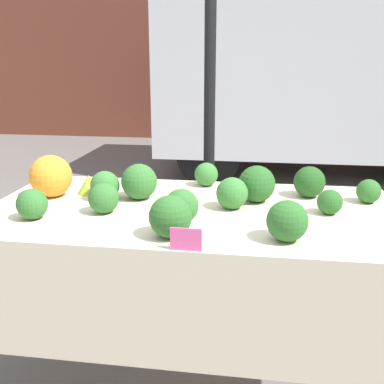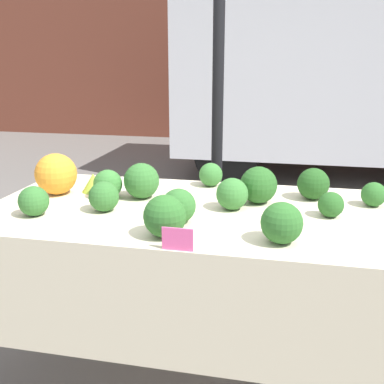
# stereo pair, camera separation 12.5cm
# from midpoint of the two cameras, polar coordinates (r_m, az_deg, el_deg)

# --- Properties ---
(ground_plane) EXTENTS (40.00, 40.00, 0.00)m
(ground_plane) POSITION_cam_midpoint_polar(r_m,az_deg,el_deg) (2.54, -1.52, -21.45)
(ground_plane) COLOR slate
(tent_pole) EXTENTS (0.07, 0.07, 2.26)m
(tent_pole) POSITION_cam_midpoint_polar(r_m,az_deg,el_deg) (2.83, 0.93, 7.77)
(tent_pole) COLOR black
(tent_pole) RESTS_ON ground_plane
(parked_truck) EXTENTS (4.49, 2.18, 2.27)m
(parked_truck) POSITION_cam_midpoint_polar(r_m,az_deg,el_deg) (6.52, 14.97, 12.99)
(parked_truck) COLOR silver
(parked_truck) RESTS_ON ground_plane
(market_table) EXTENTS (1.94, 1.00, 0.89)m
(market_table) POSITION_cam_midpoint_polar(r_m,az_deg,el_deg) (2.08, -2.02, -5.37)
(market_table) COLOR beige
(market_table) RESTS_ON ground_plane
(orange_cauliflower) EXTENTS (0.21, 0.21, 0.21)m
(orange_cauliflower) POSITION_cam_midpoint_polar(r_m,az_deg,el_deg) (2.40, -18.93, 1.90)
(orange_cauliflower) COLOR orange
(orange_cauliflower) RESTS_ON market_table
(romanesco_head) EXTENTS (0.12, 0.12, 0.10)m
(romanesco_head) POSITION_cam_midpoint_polar(r_m,az_deg,el_deg) (2.41, -14.42, 0.95)
(romanesco_head) COLOR #93B238
(romanesco_head) RESTS_ON market_table
(broccoli_head_0) EXTENTS (0.15, 0.15, 0.15)m
(broccoli_head_0) POSITION_cam_midpoint_polar(r_m,az_deg,el_deg) (2.09, 3.40, -0.17)
(broccoli_head_0) COLOR #387533
(broccoli_head_0) RESTS_ON market_table
(broccoli_head_1) EXTENTS (0.12, 0.12, 0.12)m
(broccoli_head_1) POSITION_cam_midpoint_polar(r_m,az_deg,el_deg) (2.32, 20.09, 0.08)
(broccoli_head_1) COLOR #2D6628
(broccoli_head_1) RESTS_ON market_table
(broccoli_head_2) EXTENTS (0.16, 0.16, 0.16)m
(broccoli_head_2) POSITION_cam_midpoint_polar(r_m,az_deg,el_deg) (1.74, 9.99, -3.66)
(broccoli_head_2) COLOR #2D6628
(broccoli_head_2) RESTS_ON market_table
(broccoli_head_3) EXTENTS (0.17, 0.17, 0.17)m
(broccoli_head_3) POSITION_cam_midpoint_polar(r_m,az_deg,el_deg) (1.75, -4.82, -3.17)
(broccoli_head_3) COLOR #2D6628
(broccoli_head_3) RESTS_ON market_table
(broccoli_head_4) EXTENTS (0.13, 0.13, 0.13)m
(broccoli_head_4) POSITION_cam_midpoint_polar(r_m,az_deg,el_deg) (2.47, 0.38, 2.24)
(broccoli_head_4) COLOR #387533
(broccoli_head_4) RESTS_ON market_table
(broccoli_head_5) EXTENTS (0.18, 0.18, 0.18)m
(broccoli_head_5) POSITION_cam_midpoint_polar(r_m,az_deg,el_deg) (2.25, -8.31, 1.30)
(broccoli_head_5) COLOR #336B2D
(broccoli_head_5) RESTS_ON market_table
(broccoli_head_6) EXTENTS (0.15, 0.15, 0.15)m
(broccoli_head_6) POSITION_cam_midpoint_polar(r_m,az_deg,el_deg) (2.28, -12.56, 0.80)
(broccoli_head_6) COLOR #387533
(broccoli_head_6) RESTS_ON market_table
(broccoli_head_7) EXTENTS (0.11, 0.11, 0.11)m
(broccoli_head_7) POSITION_cam_midpoint_polar(r_m,az_deg,el_deg) (2.09, 15.47, -1.25)
(broccoli_head_7) COLOR #285B23
(broccoli_head_7) RESTS_ON market_table
(broccoli_head_8) EXTENTS (0.14, 0.14, 0.14)m
(broccoli_head_8) POSITION_cam_midpoint_polar(r_m,az_deg,el_deg) (2.10, -21.28, -1.46)
(broccoli_head_8) COLOR #336B2D
(broccoli_head_8) RESTS_ON market_table
(broccoli_head_9) EXTENTS (0.15, 0.15, 0.15)m
(broccoli_head_9) POSITION_cam_midpoint_polar(r_m,az_deg,el_deg) (1.91, -3.25, -1.82)
(broccoli_head_9) COLOR #336B2D
(broccoli_head_9) RESTS_ON market_table
(broccoli_head_10) EXTENTS (0.16, 0.16, 0.16)m
(broccoli_head_10) POSITION_cam_midpoint_polar(r_m,az_deg,el_deg) (2.33, 13.20, 1.25)
(broccoli_head_10) COLOR #23511E
(broccoli_head_10) RESTS_ON market_table
(broccoli_head_11) EXTENTS (0.14, 0.14, 0.14)m
(broccoli_head_11) POSITION_cam_midpoint_polar(r_m,az_deg,el_deg) (2.08, -12.87, -0.79)
(broccoli_head_11) COLOR #336B2D
(broccoli_head_11) RESTS_ON market_table
(broccoli_head_12) EXTENTS (0.18, 0.18, 0.18)m
(broccoli_head_12) POSITION_cam_midpoint_polar(r_m,az_deg,el_deg) (2.20, 6.61, 1.01)
(broccoli_head_12) COLOR #285B23
(broccoli_head_12) RESTS_ON market_table
(price_sign) EXTENTS (0.12, 0.01, 0.09)m
(price_sign) POSITION_cam_midpoint_polar(r_m,az_deg,el_deg) (1.64, -2.98, -6.07)
(price_sign) COLOR #F45B9E
(price_sign) RESTS_ON market_table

